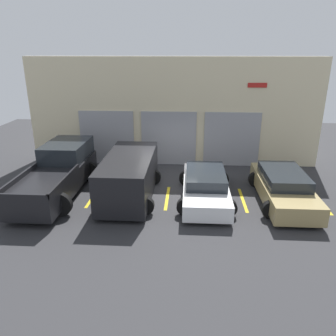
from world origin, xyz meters
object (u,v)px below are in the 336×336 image
object	(u,v)px
pickup_truck	(59,172)
sedan_side	(283,187)
sedan_white	(205,186)
van_right	(129,176)

from	to	relation	value
pickup_truck	sedan_side	size ratio (longest dim) A/B	1.21
sedan_white	van_right	size ratio (longest dim) A/B	0.99
van_right	pickup_truck	bearing A→B (deg)	173.25
sedan_white	van_right	bearing A→B (deg)	-179.57
sedan_side	pickup_truck	bearing A→B (deg)	177.87
sedan_white	sedan_side	xyz separation A→B (m)	(3.01, -0.00, 0.03)
pickup_truck	van_right	xyz separation A→B (m)	(3.01, -0.36, 0.07)
sedan_white	sedan_side	size ratio (longest dim) A/B	0.98
pickup_truck	sedan_white	world-z (taller)	pickup_truck
sedan_white	pickup_truck	bearing A→B (deg)	176.83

